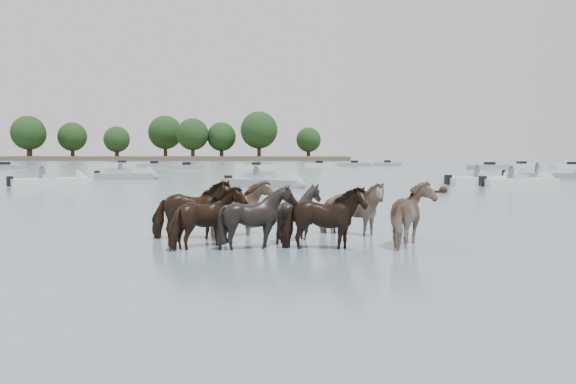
{
  "coord_description": "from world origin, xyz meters",
  "views": [
    {
      "loc": [
        0.42,
        -12.87,
        2.07
      ],
      "look_at": [
        -0.13,
        2.3,
        1.1
      ],
      "focal_mm": 38.84,
      "sensor_mm": 36.0,
      "label": 1
    }
  ],
  "objects": [
    {
      "name": "treeline",
      "position": [
        -68.68,
        149.07,
        6.69
      ],
      "size": [
        145.22,
        23.79,
        12.44
      ],
      "color": "#382619",
      "rests_on": "ground"
    },
    {
      "name": "motorboat_e",
      "position": [
        19.41,
        36.42,
        0.22
      ],
      "size": [
        6.28,
        3.6,
        1.92
      ],
      "rotation": [
        0.0,
        0.0,
        -0.35
      ],
      "color": "gray",
      "rests_on": "ground"
    },
    {
      "name": "ground",
      "position": [
        0.0,
        0.0,
        0.0
      ],
      "size": [
        400.0,
        400.0,
        0.0
      ],
      "primitive_type": "plane",
      "color": "#4E6170",
      "rests_on": "ground"
    },
    {
      "name": "motorboat_d",
      "position": [
        13.76,
        25.65,
        0.23
      ],
      "size": [
        5.49,
        3.07,
        1.92
      ],
      "rotation": [
        0.0,
        0.0,
        0.3
      ],
      "color": "silver",
      "rests_on": "ground"
    },
    {
      "name": "swimming_pony",
      "position": [
        7.19,
        19.23,
        0.1
      ],
      "size": [
        0.72,
        0.44,
        0.44
      ],
      "color": "black",
      "rests_on": "ground"
    },
    {
      "name": "distant_flotilla",
      "position": [
        -0.27,
        69.78,
        0.26
      ],
      "size": [
        105.69,
        23.32,
        0.93
      ],
      "color": "silver",
      "rests_on": "ground"
    },
    {
      "name": "motorboat_c",
      "position": [
        12.31,
        28.05,
        0.22
      ],
      "size": [
        6.04,
        3.9,
        1.92
      ],
      "rotation": [
        0.0,
        0.0,
        0.43
      ],
      "color": "silver",
      "rests_on": "ground"
    },
    {
      "name": "motorboat_a",
      "position": [
        -15.02,
        25.1,
        0.23
      ],
      "size": [
        4.91,
        4.14,
        1.92
      ],
      "rotation": [
        0.0,
        0.0,
        0.62
      ],
      "color": "silver",
      "rests_on": "ground"
    },
    {
      "name": "motorboat_f",
      "position": [
        -13.06,
        34.52,
        0.23
      ],
      "size": [
        5.06,
        1.6,
        1.92
      ],
      "rotation": [
        0.0,
        0.0,
        0.0
      ],
      "color": "gray",
      "rests_on": "ground"
    },
    {
      "name": "motorboat_b",
      "position": [
        -1.72,
        23.6,
        0.23
      ],
      "size": [
        5.62,
        4.05,
        1.92
      ],
      "rotation": [
        0.0,
        0.0,
        -0.5
      ],
      "color": "gray",
      "rests_on": "ground"
    },
    {
      "name": "pony_herd",
      "position": [
        -0.11,
        1.28,
        0.6
      ],
      "size": [
        6.93,
        3.79,
        1.6
      ],
      "color": "black",
      "rests_on": "ground"
    },
    {
      "name": "shoreline",
      "position": [
        -70.0,
        150.0,
        0.5
      ],
      "size": [
        160.0,
        30.0,
        1.0
      ],
      "primitive_type": "cube",
      "color": "#4C4233",
      "rests_on": "ground"
    }
  ]
}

